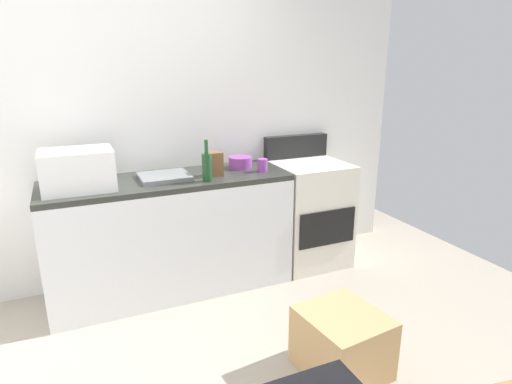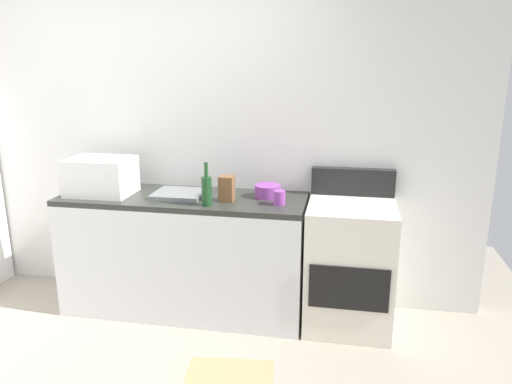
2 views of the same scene
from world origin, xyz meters
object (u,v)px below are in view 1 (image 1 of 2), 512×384
(knife_block, at_px, (215,164))
(mixing_bowl, at_px, (240,162))
(stove_oven, at_px, (308,211))
(microwave, at_px, (78,170))
(cardboard_box_small, at_px, (342,343))
(wine_bottle, at_px, (207,166))
(coffee_mug, at_px, (262,165))

(knife_block, relative_size, mixing_bowl, 0.95)
(knife_block, bearing_deg, stove_oven, 4.57)
(microwave, relative_size, knife_block, 2.56)
(microwave, height_order, cardboard_box_small, microwave)
(stove_oven, height_order, microwave, microwave)
(stove_oven, relative_size, mixing_bowl, 5.79)
(wine_bottle, relative_size, coffee_mug, 3.00)
(wine_bottle, xyz_separation_m, cardboard_box_small, (0.42, -1.15, -0.83))
(wine_bottle, relative_size, mixing_bowl, 1.58)
(stove_oven, height_order, wine_bottle, wine_bottle)
(cardboard_box_small, bearing_deg, mixing_bowl, 91.65)
(mixing_bowl, xyz_separation_m, cardboard_box_small, (0.04, -1.44, -0.76))
(stove_oven, distance_m, knife_block, 1.02)
(wine_bottle, height_order, coffee_mug, wine_bottle)
(mixing_bowl, bearing_deg, microwave, -173.40)
(mixing_bowl, bearing_deg, stove_oven, -8.21)
(stove_oven, xyz_separation_m, knife_block, (-0.87, -0.07, 0.52))
(stove_oven, relative_size, cardboard_box_small, 2.38)
(cardboard_box_small, bearing_deg, microwave, 134.32)
(knife_block, xyz_separation_m, cardboard_box_small, (0.31, -1.28, -0.81))
(microwave, relative_size, coffee_mug, 4.60)
(mixing_bowl, height_order, cardboard_box_small, mixing_bowl)
(stove_oven, bearing_deg, wine_bottle, -168.37)
(knife_block, distance_m, cardboard_box_small, 1.55)
(knife_block, relative_size, cardboard_box_small, 0.39)
(microwave, xyz_separation_m, knife_block, (0.96, -0.01, -0.05))
(stove_oven, bearing_deg, microwave, -178.29)
(stove_oven, distance_m, cardboard_box_small, 1.49)
(wine_bottle, distance_m, coffee_mug, 0.50)
(microwave, relative_size, mixing_bowl, 2.42)
(microwave, relative_size, cardboard_box_small, 1.00)
(microwave, bearing_deg, knife_block, -0.89)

